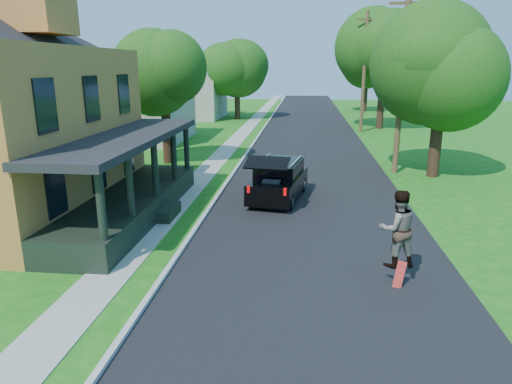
# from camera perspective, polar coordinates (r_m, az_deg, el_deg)

# --- Properties ---
(ground) EXTENTS (140.00, 140.00, 0.00)m
(ground) POSITION_cam_1_polar(r_m,az_deg,el_deg) (11.34, 7.39, -13.86)
(ground) COLOR #155F13
(ground) RESTS_ON ground
(street) EXTENTS (8.00, 120.00, 0.02)m
(street) POSITION_cam_1_polar(r_m,az_deg,el_deg) (30.40, 6.67, 4.89)
(street) COLOR black
(street) RESTS_ON ground
(curb) EXTENTS (0.15, 120.00, 0.12)m
(curb) POSITION_cam_1_polar(r_m,az_deg,el_deg) (30.62, -0.95, 5.07)
(curb) COLOR #AFAFAA
(curb) RESTS_ON ground
(sidewalk) EXTENTS (1.30, 120.00, 0.03)m
(sidewalk) POSITION_cam_1_polar(r_m,az_deg,el_deg) (30.84, -3.82, 5.12)
(sidewalk) COLOR #9C9C94
(sidewalk) RESTS_ON ground
(front_walk) EXTENTS (6.50, 1.20, 0.03)m
(front_walk) POSITION_cam_1_polar(r_m,az_deg,el_deg) (19.14, -22.77, -2.57)
(front_walk) COLOR #9C9C94
(front_walk) RESTS_ON ground
(neighbor_house_mid) EXTENTS (12.78, 12.78, 8.30)m
(neighbor_house_mid) POSITION_cam_1_polar(r_m,az_deg,el_deg) (36.37, -15.51, 12.83)
(neighbor_house_mid) COLOR gray
(neighbor_house_mid) RESTS_ON ground
(neighbor_house_far) EXTENTS (12.78, 12.78, 8.30)m
(neighbor_house_far) POSITION_cam_1_polar(r_m,az_deg,el_deg) (51.61, -8.95, 13.81)
(neighbor_house_far) COLOR gray
(neighbor_house_far) RESTS_ON ground
(black_suv) EXTENTS (2.47, 4.90, 2.18)m
(black_suv) POSITION_cam_1_polar(r_m,az_deg,el_deg) (19.49, 2.85, 1.52)
(black_suv) COLOR black
(black_suv) RESTS_ON ground
(skateboarder) EXTENTS (1.17, 1.01, 2.06)m
(skateboarder) POSITION_cam_1_polar(r_m,az_deg,el_deg) (12.34, 17.24, -4.40)
(skateboarder) COLOR black
(skateboarder) RESTS_ON ground
(skateboard) EXTENTS (0.39, 0.31, 0.85)m
(skateboard) POSITION_cam_1_polar(r_m,az_deg,el_deg) (12.51, 17.42, -10.25)
(skateboard) COLOR #A4150E
(skateboard) RESTS_ON ground
(tree_left_mid) EXTENTS (5.24, 5.31, 7.63)m
(tree_left_mid) POSITION_cam_1_polar(r_m,az_deg,el_deg) (27.01, -11.51, 14.36)
(tree_left_mid) COLOR black
(tree_left_mid) RESTS_ON ground
(tree_left_far) EXTENTS (7.89, 8.04, 9.03)m
(tree_left_far) POSITION_cam_1_polar(r_m,az_deg,el_deg) (49.46, -2.41, 15.66)
(tree_left_far) COLOR black
(tree_left_far) RESTS_ON ground
(tree_right_near) EXTENTS (7.30, 7.49, 8.82)m
(tree_right_near) POSITION_cam_1_polar(r_m,az_deg,el_deg) (24.86, 22.36, 14.68)
(tree_right_near) COLOR black
(tree_right_near) RESTS_ON ground
(tree_right_mid) EXTENTS (7.36, 7.18, 10.62)m
(tree_right_mid) POSITION_cam_1_polar(r_m,az_deg,el_deg) (43.43, 15.74, 16.86)
(tree_right_mid) COLOR black
(tree_right_mid) RESTS_ON ground
(tree_right_far) EXTENTS (6.48, 6.14, 8.72)m
(tree_right_far) POSITION_cam_1_polar(r_m,az_deg,el_deg) (59.80, 13.63, 15.21)
(tree_right_far) COLOR black
(tree_right_far) RESTS_ON ground
(utility_pole_near) EXTENTS (1.81, 0.33, 9.18)m
(utility_pole_near) POSITION_cam_1_polar(r_m,az_deg,el_deg) (24.99, 17.76, 12.97)
(utility_pole_near) COLOR #4D3423
(utility_pole_near) RESTS_ON ground
(utility_pole_far) EXTENTS (1.84, 0.36, 9.89)m
(utility_pole_far) POSITION_cam_1_polar(r_m,az_deg,el_deg) (40.59, 13.37, 14.48)
(utility_pole_far) COLOR #4D3423
(utility_pole_far) RESTS_ON ground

